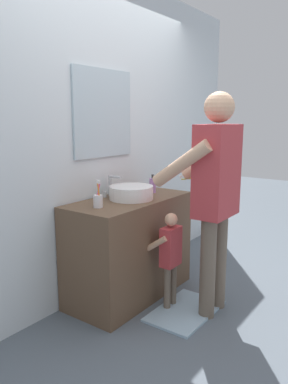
{
  "coord_description": "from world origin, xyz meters",
  "views": [
    {
      "loc": [
        -2.4,
        -1.6,
        1.51
      ],
      "look_at": [
        0.0,
        0.15,
        0.92
      ],
      "focal_mm": 35.27,
      "sensor_mm": 36.0,
      "label": 1
    }
  ],
  "objects_px": {
    "toothbrush_cup": "(98,200)",
    "soap_bottle": "(153,185)",
    "child_toddler": "(170,252)",
    "adult_parent": "(214,185)"
  },
  "relations": [
    {
      "from": "toothbrush_cup",
      "to": "soap_bottle",
      "type": "height_order",
      "value": "toothbrush_cup"
    },
    {
      "from": "child_toddler",
      "to": "adult_parent",
      "type": "height_order",
      "value": "adult_parent"
    },
    {
      "from": "child_toddler",
      "to": "adult_parent",
      "type": "xyz_separation_m",
      "value": [
        0.15,
        -0.29,
        0.55
      ]
    },
    {
      "from": "soap_bottle",
      "to": "child_toddler",
      "type": "xyz_separation_m",
      "value": [
        -0.33,
        -0.4,
        -0.45
      ]
    },
    {
      "from": "soap_bottle",
      "to": "child_toddler",
      "type": "height_order",
      "value": "soap_bottle"
    },
    {
      "from": "toothbrush_cup",
      "to": "child_toddler",
      "type": "height_order",
      "value": "toothbrush_cup"
    },
    {
      "from": "child_toddler",
      "to": "adult_parent",
      "type": "bearing_deg",
      "value": -63.38
    },
    {
      "from": "toothbrush_cup",
      "to": "adult_parent",
      "type": "height_order",
      "value": "adult_parent"
    },
    {
      "from": "soap_bottle",
      "to": "adult_parent",
      "type": "xyz_separation_m",
      "value": [
        -0.19,
        -0.69,
        0.1
      ]
    },
    {
      "from": "toothbrush_cup",
      "to": "child_toddler",
      "type": "distance_m",
      "value": 0.7
    }
  ]
}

